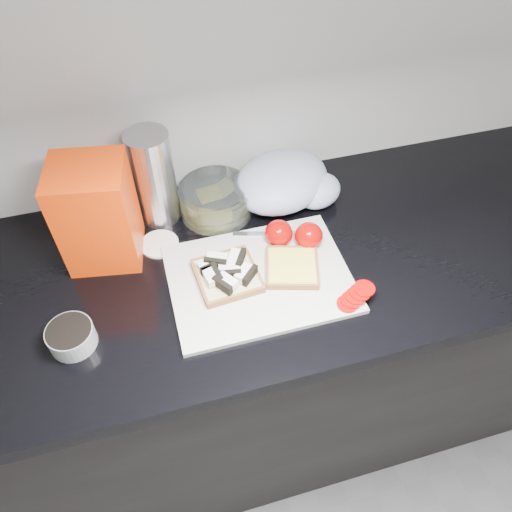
{
  "coord_description": "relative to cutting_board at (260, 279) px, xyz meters",
  "views": [
    {
      "loc": [
        -0.13,
        0.46,
        1.78
      ],
      "look_at": [
        0.06,
        1.16,
        0.95
      ],
      "focal_mm": 35.0,
      "sensor_mm": 36.0,
      "label": 1
    }
  ],
  "objects": [
    {
      "name": "whole_tomatoes",
      "position": [
        0.11,
        0.08,
        0.03
      ],
      "size": [
        0.13,
        0.09,
        0.07
      ],
      "rotation": [
        0.0,
        0.0,
        -0.07
      ],
      "color": "#A40403",
      "rests_on": "countertop"
    },
    {
      "name": "tub_lid",
      "position": [
        -0.2,
        0.17,
        -0.0
      ],
      "size": [
        0.11,
        0.11,
        0.01
      ],
      "primitive_type": "cylinder",
      "rotation": [
        0.0,
        0.0,
        0.29
      ],
      "color": "silver",
      "rests_on": "countertop"
    },
    {
      "name": "knife",
      "position": [
        0.08,
        0.11,
        0.01
      ],
      "size": [
        0.18,
        0.06,
        0.01
      ],
      "rotation": [
        0.0,
        0.0,
        -0.28
      ],
      "color": "silver",
      "rests_on": "cutting_board"
    },
    {
      "name": "base_cabinet",
      "position": [
        -0.06,
        0.07,
        -0.48
      ],
      "size": [
        3.5,
        0.6,
        0.86
      ],
      "primitive_type": "cube",
      "color": "black",
      "rests_on": "ground"
    },
    {
      "name": "bread_right",
      "position": [
        0.08,
        0.0,
        0.01
      ],
      "size": [
        0.15,
        0.15,
        0.02
      ],
      "rotation": [
        0.0,
        0.0,
        -0.28
      ],
      "color": "beige",
      "rests_on": "cutting_board"
    },
    {
      "name": "bread_left",
      "position": [
        -0.07,
        0.02,
        0.02
      ],
      "size": [
        0.15,
        0.15,
        0.04
      ],
      "rotation": [
        0.0,
        0.0,
        0.08
      ],
      "color": "beige",
      "rests_on": "cutting_board"
    },
    {
      "name": "cutting_board",
      "position": [
        0.0,
        0.0,
        0.0
      ],
      "size": [
        0.4,
        0.3,
        0.01
      ],
      "primitive_type": "cube",
      "color": "silver",
      "rests_on": "countertop"
    },
    {
      "name": "countertop",
      "position": [
        -0.06,
        0.07,
        -0.03
      ],
      "size": [
        3.5,
        0.64,
        0.04
      ],
      "primitive_type": "cube",
      "color": "black",
      "rests_on": "base_cabinet"
    },
    {
      "name": "bread_bag",
      "position": [
        -0.32,
        0.18,
        0.12
      ],
      "size": [
        0.18,
        0.17,
        0.25
      ],
      "primitive_type": "cube",
      "rotation": [
        0.0,
        0.0,
        -0.17
      ],
      "color": "#F02D04",
      "rests_on": "countertop"
    },
    {
      "name": "seed_tub",
      "position": [
        -0.41,
        -0.06,
        0.02
      ],
      "size": [
        0.09,
        0.09,
        0.05
      ],
      "color": "gray",
      "rests_on": "countertop"
    },
    {
      "name": "grocery_bag",
      "position": [
        0.14,
        0.24,
        0.05
      ],
      "size": [
        0.32,
        0.29,
        0.11
      ],
      "rotation": [
        0.0,
        0.0,
        0.41
      ],
      "color": "#AFBFD7",
      "rests_on": "countertop"
    },
    {
      "name": "glass_bowl",
      "position": [
        -0.04,
        0.25,
        0.03
      ],
      "size": [
        0.18,
        0.18,
        0.08
      ],
      "rotation": [
        0.0,
        0.0,
        0.17
      ],
      "color": "silver",
      "rests_on": "countertop"
    },
    {
      "name": "tomato_slices",
      "position": [
        0.18,
        -0.11,
        0.02
      ],
      "size": [
        0.1,
        0.08,
        0.02
      ],
      "rotation": [
        0.0,
        0.0,
        -0.08
      ],
      "color": "#A40403",
      "rests_on": "cutting_board"
    },
    {
      "name": "steel_canister",
      "position": [
        -0.18,
        0.27,
        0.11
      ],
      "size": [
        0.1,
        0.1,
        0.24
      ],
      "primitive_type": "cylinder",
      "color": "#AEAEB3",
      "rests_on": "countertop"
    }
  ]
}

